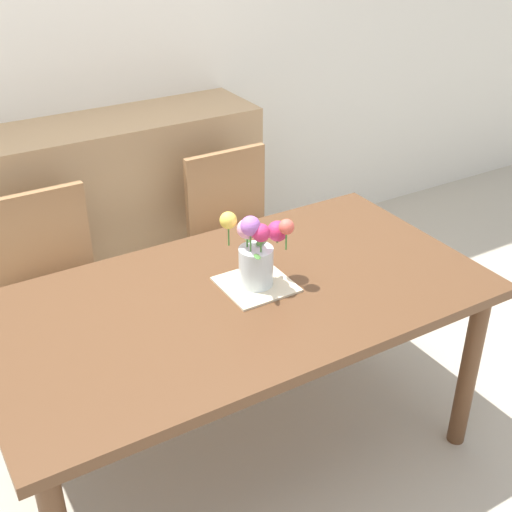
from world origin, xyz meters
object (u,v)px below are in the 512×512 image
Objects in this scene: flower_vase at (257,249)px; dining_table at (239,315)px; chair_right at (237,232)px; chair_left at (54,282)px; dresser at (125,212)px.

dining_table is at bearing -165.48° from flower_vase.
dining_table is 0.25m from flower_vase.
flower_vase is at bearing 65.28° from chair_right.
flower_vase reaches higher than chair_left.
chair_right is at bearing -180.00° from chair_left.
flower_vase is (0.54, -0.79, 0.39)m from chair_left.
flower_vase is at bearing 124.26° from chair_left.
chair_right is (0.45, 0.81, -0.16)m from dining_table.
dining_table is at bearing 119.02° from chair_left.
dining_table is 0.94m from chair_left.
dresser is at bearing 86.79° from dining_table.
dining_table is 6.42× the size of flower_vase.
flower_vase is at bearing 14.52° from dining_table.
dining_table is 1.34m from dresser.
chair_right is at bearing -54.12° from dresser.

